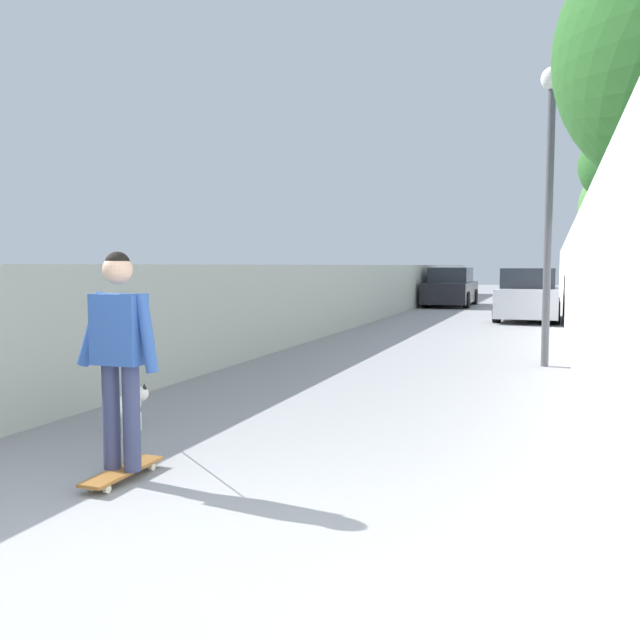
{
  "coord_description": "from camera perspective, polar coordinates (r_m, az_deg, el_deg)",
  "views": [
    {
      "loc": [
        -2.81,
        -2.29,
        1.62
      ],
      "look_at": [
        4.31,
        0.23,
        1.0
      ],
      "focal_mm": 37.13,
      "sensor_mm": 36.0,
      "label": 1
    }
  ],
  "objects": [
    {
      "name": "ground_plane",
      "position": [
        17.04,
        11.65,
        -0.84
      ],
      "size": [
        80.0,
        80.0,
        0.0
      ],
      "primitive_type": "plane",
      "color": "gray"
    },
    {
      "name": "wall_left",
      "position": [
        15.66,
        0.71,
        1.78
      ],
      "size": [
        48.0,
        0.3,
        1.64
      ],
      "primitive_type": "cube",
      "color": "#999E93",
      "rests_on": "ground"
    },
    {
      "name": "fence_right",
      "position": [
        14.82,
        21.21,
        2.72
      ],
      "size": [
        48.0,
        0.3,
        2.37
      ],
      "primitive_type": "cube",
      "color": "white",
      "rests_on": "ground"
    },
    {
      "name": "tree_right_far",
      "position": [
        16.01,
        24.99,
        11.76
      ],
      "size": [
        2.02,
        2.02,
        4.67
      ],
      "color": "#473523",
      "rests_on": "ground"
    },
    {
      "name": "tree_right_distant",
      "position": [
        21.96,
        24.72,
        8.77
      ],
      "size": [
        2.58,
        2.58,
        4.74
      ],
      "color": "#473523",
      "rests_on": "ground"
    },
    {
      "name": "lamp_post",
      "position": [
        11.29,
        19.22,
        12.43
      ],
      "size": [
        0.36,
        0.36,
        4.71
      ],
      "color": "#4C4C51",
      "rests_on": "ground"
    },
    {
      "name": "skateboard",
      "position": [
        5.35,
        -16.64,
        -12.4
      ],
      "size": [
        0.8,
        0.2,
        0.08
      ],
      "color": "brown",
      "rests_on": "ground"
    },
    {
      "name": "person_skateboarder",
      "position": [
        5.15,
        -16.9,
        -1.93
      ],
      "size": [
        0.22,
        0.71,
        1.64
      ],
      "color": "#333859",
      "rests_on": "skateboard"
    },
    {
      "name": "dog",
      "position": [
        6.75,
        -16.18,
        -7.0
      ],
      "size": [
        1.54,
        0.95,
        1.06
      ],
      "color": "white",
      "rests_on": "ground"
    },
    {
      "name": "car_near",
      "position": [
        20.59,
        17.49,
        1.98
      ],
      "size": [
        4.04,
        1.8,
        1.54
      ],
      "color": "silver",
      "rests_on": "ground"
    },
    {
      "name": "car_far",
      "position": [
        26.98,
        11.2,
        2.71
      ],
      "size": [
        4.28,
        1.8,
        1.54
      ],
      "color": "black",
      "rests_on": "ground"
    }
  ]
}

